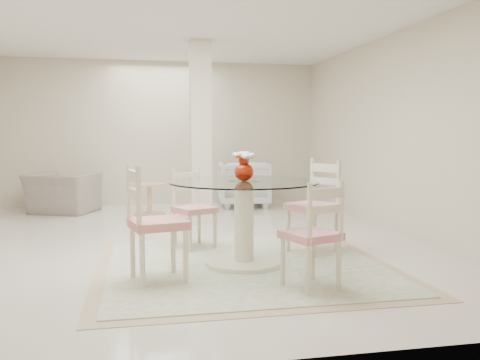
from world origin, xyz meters
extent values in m
plane|color=silver|center=(0.00, 0.00, 0.00)|extent=(7.00, 7.00, 0.00)
cube|color=beige|center=(0.00, 3.50, 1.35)|extent=(6.00, 0.02, 2.70)
cube|color=beige|center=(0.00, -3.50, 1.35)|extent=(6.00, 0.02, 2.70)
cube|color=beige|center=(3.00, 0.00, 1.35)|extent=(0.02, 7.00, 2.70)
cube|color=white|center=(0.00, 0.00, 2.70)|extent=(6.00, 7.00, 0.02)
cube|color=beige|center=(0.50, 1.30, 1.35)|extent=(0.30, 0.30, 2.70)
cube|color=tan|center=(0.61, -1.34, 0.00)|extent=(2.91, 2.91, 0.01)
cube|color=beige|center=(0.61, -1.34, 0.01)|extent=(2.67, 2.67, 0.01)
cylinder|color=beige|center=(0.61, -1.34, 0.03)|extent=(0.78, 0.78, 0.06)
cylinder|color=beige|center=(0.61, -1.34, 0.45)|extent=(0.19, 0.19, 0.80)
cylinder|color=beige|center=(0.61, -1.34, 0.83)|extent=(0.32, 0.32, 0.03)
cylinder|color=white|center=(0.61, -1.34, 0.85)|extent=(1.48, 1.48, 0.01)
ellipsoid|color=#A21904|center=(0.61, -1.34, 0.95)|extent=(0.19, 0.19, 0.18)
cylinder|color=#A21904|center=(0.61, -1.34, 1.06)|extent=(0.10, 0.10, 0.05)
cylinder|color=#A21904|center=(0.61, -1.34, 1.10)|extent=(0.17, 0.17, 0.02)
ellipsoid|color=white|center=(0.61, -1.34, 1.12)|extent=(0.11, 0.11, 0.05)
ellipsoid|color=white|center=(0.67, -1.32, 1.11)|extent=(0.11, 0.11, 0.05)
ellipsoid|color=white|center=(0.56, -1.31, 1.11)|extent=(0.11, 0.11, 0.05)
ellipsoid|color=white|center=(0.62, -1.40, 1.10)|extent=(0.11, 0.11, 0.05)
cylinder|color=beige|center=(1.22, -0.87, 0.24)|extent=(0.05, 0.05, 0.48)
cylinder|color=beige|center=(1.40, -1.20, 0.24)|extent=(0.05, 0.05, 0.48)
cylinder|color=beige|center=(1.54, -0.68, 0.24)|extent=(0.05, 0.05, 0.48)
cylinder|color=beige|center=(1.73, -1.01, 0.24)|extent=(0.05, 0.05, 0.48)
cube|color=#B31325|center=(1.47, -0.94, 0.52)|extent=(0.63, 0.63, 0.07)
cube|color=beige|center=(1.66, -0.84, 0.87)|extent=(0.25, 0.39, 0.57)
cylinder|color=beige|center=(0.14, -0.70, 0.21)|extent=(0.04, 0.04, 0.43)
cylinder|color=beige|center=(0.44, -0.55, 0.21)|extent=(0.04, 0.04, 0.43)
cylinder|color=beige|center=(-0.01, -0.40, 0.21)|extent=(0.04, 0.04, 0.43)
cylinder|color=beige|center=(0.29, -0.25, 0.21)|extent=(0.04, 0.04, 0.43)
cube|color=red|center=(0.21, -0.48, 0.46)|extent=(0.55, 0.55, 0.06)
cube|color=beige|center=(0.13, -0.31, 0.77)|extent=(0.35, 0.20, 0.50)
cylinder|color=#F6E9CA|center=(-0.02, -1.88, 0.24)|extent=(0.05, 0.05, 0.49)
cylinder|color=#F6E9CA|center=(-0.11, -1.51, 0.24)|extent=(0.05, 0.05, 0.49)
cylinder|color=#F6E9CA|center=(-0.40, -1.97, 0.24)|extent=(0.05, 0.05, 0.49)
cylinder|color=#F6E9CA|center=(-0.48, -1.59, 0.24)|extent=(0.05, 0.05, 0.49)
cube|color=red|center=(-0.25, -1.74, 0.53)|extent=(0.56, 0.56, 0.07)
cube|color=#F6E9CA|center=(-0.46, -1.78, 0.88)|extent=(0.14, 0.43, 0.57)
cylinder|color=beige|center=(1.11, -1.98, 0.21)|extent=(0.04, 0.04, 0.43)
cylinder|color=beige|center=(0.79, -2.10, 0.21)|extent=(0.04, 0.04, 0.43)
cylinder|color=beige|center=(1.23, -2.30, 0.21)|extent=(0.04, 0.04, 0.43)
cylinder|color=beige|center=(0.91, -2.42, 0.21)|extent=(0.04, 0.04, 0.43)
cube|color=#B11220|center=(1.01, -2.20, 0.46)|extent=(0.53, 0.53, 0.07)
cube|color=beige|center=(1.08, -2.38, 0.77)|extent=(0.36, 0.17, 0.50)
imported|color=gray|center=(-1.68, 2.73, 0.33)|extent=(1.30, 1.23, 0.67)
imported|color=silver|center=(1.49, 2.87, 0.42)|extent=(0.96, 0.99, 0.83)
cylinder|color=#DAAD86|center=(-0.25, 2.17, 0.02)|extent=(0.48, 0.48, 0.04)
cylinder|color=#DAAD86|center=(-0.25, 2.17, 0.26)|extent=(0.07, 0.07, 0.46)
cylinder|color=#DAAD86|center=(-0.25, 2.17, 0.51)|extent=(0.50, 0.50, 0.03)
camera|label=1|loc=(-0.41, -6.25, 1.31)|focal=38.00mm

